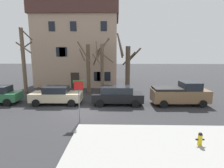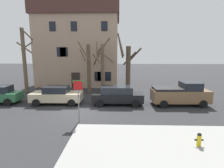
% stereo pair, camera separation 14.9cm
% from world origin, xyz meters
% --- Properties ---
extents(ground_plane, '(120.00, 120.00, 0.00)m').
position_xyz_m(ground_plane, '(0.00, 0.00, 0.00)').
color(ground_plane, '#2D2D30').
extents(sidewalk_slab, '(11.10, 7.23, 0.12)m').
position_xyz_m(sidewalk_slab, '(5.85, -6.58, 0.06)').
color(sidewalk_slab, '#999993').
rests_on(sidewalk_slab, ground_plane).
extents(building_main, '(11.75, 9.03, 11.67)m').
position_xyz_m(building_main, '(-2.87, 13.76, 5.92)').
color(building_main, tan).
rests_on(building_main, ground_plane).
extents(tree_bare_near, '(1.91, 2.07, 7.48)m').
position_xyz_m(tree_bare_near, '(-8.00, 6.62, 3.92)').
color(tree_bare_near, brown).
rests_on(tree_bare_near, ground_plane).
extents(tree_bare_mid, '(2.73, 2.72, 5.96)m').
position_xyz_m(tree_bare_mid, '(-0.52, 6.76, 3.06)').
color(tree_bare_mid, brown).
rests_on(tree_bare_mid, ground_plane).
extents(tree_bare_far, '(2.57, 2.30, 6.51)m').
position_xyz_m(tree_bare_far, '(1.02, 7.51, 3.24)').
color(tree_bare_far, brown).
rests_on(tree_bare_far, ground_plane).
extents(tree_bare_end, '(2.84, 2.83, 6.92)m').
position_xyz_m(tree_bare_end, '(3.99, 6.63, 3.15)').
color(tree_bare_end, '#4C3D2D').
rests_on(tree_bare_end, ground_plane).
extents(car_beige_sedan, '(4.66, 2.12, 1.67)m').
position_xyz_m(car_beige_sedan, '(-2.79, 2.02, 0.84)').
color(car_beige_sedan, '#C6B793').
rests_on(car_beige_sedan, ground_plane).
extents(car_black_wagon, '(4.59, 2.10, 1.70)m').
position_xyz_m(car_black_wagon, '(2.85, 2.03, 0.89)').
color(car_black_wagon, black).
rests_on(car_black_wagon, ground_plane).
extents(pickup_truck_brown, '(5.09, 2.28, 2.11)m').
position_xyz_m(pickup_truck_brown, '(8.59, 2.10, 1.02)').
color(pickup_truck_brown, brown).
rests_on(pickup_truck_brown, ground_plane).
extents(fire_hydrant, '(0.42, 0.22, 0.68)m').
position_xyz_m(fire_hydrant, '(6.99, -5.45, 0.47)').
color(fire_hydrant, gold).
rests_on(fire_hydrant, sidewalk_slab).
extents(street_sign_pole, '(0.76, 0.07, 2.92)m').
position_xyz_m(street_sign_pole, '(0.22, -2.28, 2.04)').
color(street_sign_pole, slate).
rests_on(street_sign_pole, ground_plane).
extents(bicycle_leaning, '(1.63, 0.73, 1.03)m').
position_xyz_m(bicycle_leaning, '(-5.85, 6.08, 0.37)').
color(bicycle_leaning, black).
rests_on(bicycle_leaning, ground_plane).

